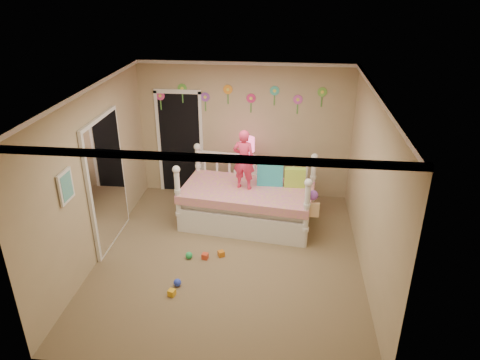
# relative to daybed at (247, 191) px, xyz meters

# --- Properties ---
(floor) EXTENTS (4.00, 4.50, 0.01)m
(floor) POSITION_rel_daybed_xyz_m (-0.18, -1.09, -0.61)
(floor) COLOR #7F684C
(floor) RESTS_ON ground
(ceiling) EXTENTS (4.00, 4.50, 0.01)m
(ceiling) POSITION_rel_daybed_xyz_m (-0.18, -1.09, 1.99)
(ceiling) COLOR white
(ceiling) RESTS_ON floor
(back_wall) EXTENTS (4.00, 0.01, 2.60)m
(back_wall) POSITION_rel_daybed_xyz_m (-0.18, 1.16, 0.69)
(back_wall) COLOR tan
(back_wall) RESTS_ON floor
(left_wall) EXTENTS (0.01, 4.50, 2.60)m
(left_wall) POSITION_rel_daybed_xyz_m (-2.18, -1.09, 0.69)
(left_wall) COLOR tan
(left_wall) RESTS_ON floor
(right_wall) EXTENTS (0.01, 4.50, 2.60)m
(right_wall) POSITION_rel_daybed_xyz_m (1.82, -1.09, 0.69)
(right_wall) COLOR tan
(right_wall) RESTS_ON floor
(crown_molding) EXTENTS (4.00, 4.50, 0.06)m
(crown_molding) POSITION_rel_daybed_xyz_m (-0.18, -1.09, 1.96)
(crown_molding) COLOR white
(crown_molding) RESTS_ON ceiling
(daybed) EXTENTS (2.39, 1.49, 1.22)m
(daybed) POSITION_rel_daybed_xyz_m (0.00, 0.00, 0.00)
(daybed) COLOR white
(daybed) RESTS_ON floor
(pillow_turquoise) EXTENTS (0.44, 0.16, 0.44)m
(pillow_turquoise) POSITION_rel_daybed_xyz_m (0.37, 0.17, 0.29)
(pillow_turquoise) COLOR #27A7C3
(pillow_turquoise) RESTS_ON daybed
(pillow_lime) EXTENTS (0.36, 0.14, 0.34)m
(pillow_lime) POSITION_rel_daybed_xyz_m (0.80, 0.15, 0.24)
(pillow_lime) COLOR #A7DC43
(pillow_lime) RESTS_ON daybed
(child) EXTENTS (0.42, 0.32, 1.04)m
(child) POSITION_rel_daybed_xyz_m (-0.06, 0.00, 0.59)
(child) COLOR #F53763
(child) RESTS_ON daybed
(nightstand) EXTENTS (0.46, 0.36, 0.74)m
(nightstand) POSITION_rel_daybed_xyz_m (-0.08, 0.72, -0.24)
(nightstand) COLOR white
(nightstand) RESTS_ON floor
(table_lamp) EXTENTS (0.27, 0.27, 0.59)m
(table_lamp) POSITION_rel_daybed_xyz_m (-0.08, 0.72, 0.52)
(table_lamp) COLOR #FA2193
(table_lamp) RESTS_ON nightstand
(closet_doorway) EXTENTS (0.90, 0.04, 2.07)m
(closet_doorway) POSITION_rel_daybed_xyz_m (-1.43, 1.15, 0.42)
(closet_doorway) COLOR black
(closet_doorway) RESTS_ON back_wall
(flower_decals) EXTENTS (3.40, 0.02, 0.50)m
(flower_decals) POSITION_rel_daybed_xyz_m (-0.27, 1.15, 1.33)
(flower_decals) COLOR #B2668C
(flower_decals) RESTS_ON back_wall
(mirror_closet) EXTENTS (0.07, 1.30, 2.10)m
(mirror_closet) POSITION_rel_daybed_xyz_m (-2.14, -0.79, 0.44)
(mirror_closet) COLOR white
(mirror_closet) RESTS_ON left_wall
(wall_picture) EXTENTS (0.05, 0.34, 0.42)m
(wall_picture) POSITION_rel_daybed_xyz_m (-2.15, -1.99, 0.94)
(wall_picture) COLOR white
(wall_picture) RESTS_ON left_wall
(hanging_bag) EXTENTS (0.20, 0.16, 0.36)m
(hanging_bag) POSITION_rel_daybed_xyz_m (1.07, -0.61, 0.13)
(hanging_bag) COLOR beige
(hanging_bag) RESTS_ON daybed
(toy_scatter) EXTENTS (1.12, 1.47, 0.11)m
(toy_scatter) POSITION_rel_daybed_xyz_m (-0.61, -1.67, -0.56)
(toy_scatter) COLOR #996666
(toy_scatter) RESTS_ON floor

